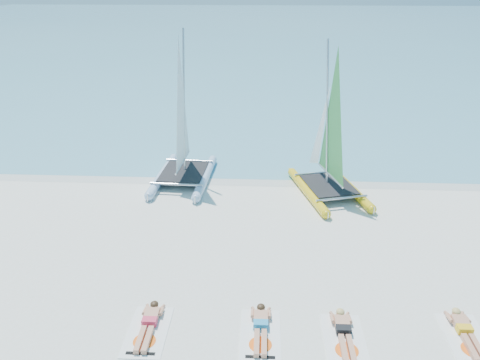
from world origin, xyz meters
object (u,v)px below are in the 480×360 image
object	(u,v)px
towel_b	(261,335)
towel_c	(345,340)
sunbather_a	(149,323)
sunbather_b	(261,326)
towel_d	(467,340)
catamaran_blue	(182,137)
catamaran_yellow	(327,145)
sunbather_c	(344,331)
towel_a	(148,331)
sunbather_d	(465,331)

from	to	relation	value
towel_b	towel_c	distance (m)	2.05
sunbather_a	sunbather_b	bearing A→B (deg)	0.66
towel_c	towel_d	world-z (taller)	same
catamaran_blue	sunbather_b	world-z (taller)	catamaran_blue
catamaran_yellow	catamaran_blue	bearing A→B (deg)	158.57
sunbather_a	towel_c	bearing A→B (deg)	-2.85
towel_b	towel_d	size ratio (longest dim) A/B	1.00
sunbather_a	towel_d	size ratio (longest dim) A/B	0.93
catamaran_blue	towel_b	xyz separation A→B (m)	(3.41, -9.37, -1.90)
sunbather_b	sunbather_a	bearing A→B (deg)	-179.34
catamaran_blue	sunbather_b	distance (m)	9.96
towel_d	towel_b	bearing A→B (deg)	-178.95
towel_d	towel_c	bearing A→B (deg)	-176.65
towel_c	towel_b	bearing A→B (deg)	177.67
sunbather_c	sunbather_b	bearing A→B (deg)	177.67
sunbather_b	towel_b	bearing A→B (deg)	-90.00
towel_a	sunbather_a	size ratio (longest dim) A/B	1.07
towel_b	sunbather_d	bearing A→B (deg)	3.22
catamaran_blue	sunbather_b	xyz separation A→B (m)	(3.41, -9.18, -1.79)
sunbather_a	towel_c	distance (m)	4.88
catamaran_blue	towel_b	distance (m)	10.15
towel_b	towel_d	distance (m)	5.06
towel_b	sunbather_c	size ratio (longest dim) A/B	1.07
catamaran_yellow	sunbather_c	world-z (taller)	catamaran_yellow
towel_b	sunbather_b	bearing A→B (deg)	90.00
towel_a	sunbather_d	xyz separation A→B (m)	(7.88, 0.32, 0.11)
towel_a	towel_d	world-z (taller)	same
towel_a	towel_b	world-z (taller)	same
catamaran_blue	towel_d	size ratio (longest dim) A/B	3.45
catamaran_yellow	towel_d	distance (m)	9.20
towel_a	towel_d	bearing A→B (deg)	0.91
sunbather_c	sunbather_d	size ratio (longest dim) A/B	1.00
catamaran_yellow	towel_c	xyz separation A→B (m)	(-0.49, -8.81, -1.92)
sunbather_d	towel_a	bearing A→B (deg)	-177.70
catamaran_blue	sunbather_a	xyz separation A→B (m)	(0.59, -9.21, -1.79)
towel_b	sunbather_b	distance (m)	0.22
sunbather_a	towel_b	size ratio (longest dim) A/B	0.93
catamaran_blue	sunbather_c	size ratio (longest dim) A/B	3.70
catamaran_yellow	sunbather_d	bearing A→B (deg)	-88.66
sunbather_b	catamaran_yellow	bearing A→B (deg)	73.43
catamaran_yellow	towel_a	world-z (taller)	catamaran_yellow
catamaran_blue	towel_d	world-z (taller)	catamaran_blue
catamaran_yellow	sunbather_b	distance (m)	9.09
towel_a	sunbather_d	size ratio (longest dim) A/B	1.07
sunbather_a	sunbather_b	xyz separation A→B (m)	(2.82, 0.03, 0.00)
sunbather_a	sunbather_c	size ratio (longest dim) A/B	1.00
towel_a	sunbather_b	xyz separation A→B (m)	(2.82, 0.22, 0.11)
sunbather_c	towel_c	bearing A→B (deg)	-90.00
sunbather_b	sunbather_c	xyz separation A→B (m)	(2.05, -0.08, 0.00)
sunbather_a	sunbather_d	bearing A→B (deg)	0.91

